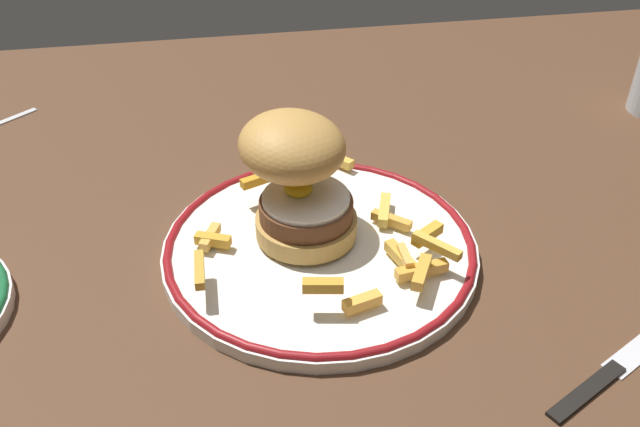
% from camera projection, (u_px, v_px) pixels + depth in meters
% --- Properties ---
extents(ground_plane, '(1.39, 1.02, 0.04)m').
position_uv_depth(ground_plane, '(360.00, 235.00, 0.67)').
color(ground_plane, '#513421').
extents(dinner_plate, '(0.29, 0.29, 0.02)m').
position_uv_depth(dinner_plate, '(320.00, 247.00, 0.61)').
color(dinner_plate, white).
rests_on(dinner_plate, ground_plane).
extents(burger, '(0.14, 0.14, 0.11)m').
position_uv_depth(burger, '(298.00, 175.00, 0.59)').
color(burger, '#C09347').
rests_on(burger, dinner_plate).
extents(fries_pile, '(0.22, 0.24, 0.03)m').
position_uv_depth(fries_pile, '(351.00, 240.00, 0.59)').
color(fries_pile, gold).
rests_on(fries_pile, dinner_plate).
extents(knife, '(0.17, 0.10, 0.01)m').
position_uv_depth(knife, '(615.00, 368.00, 0.50)').
color(knife, black).
rests_on(knife, ground_plane).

